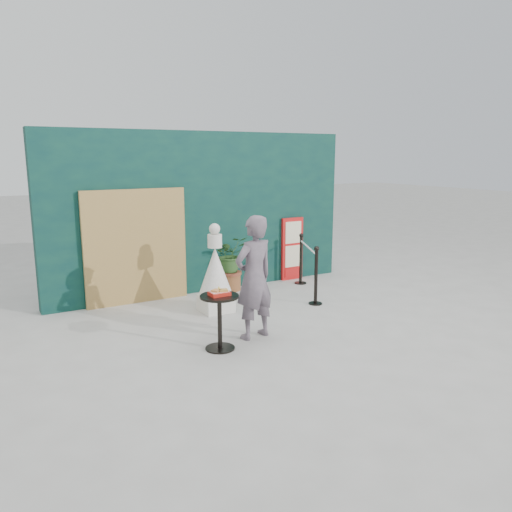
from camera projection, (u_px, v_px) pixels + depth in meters
name	position (u px, v px, depth m)	size (l,w,h in m)	color
ground	(299.00, 340.00, 7.07)	(60.00, 60.00, 0.00)	#ADAAA5
back_wall	(204.00, 212.00, 9.44)	(6.00, 0.30, 3.00)	#09292B
bamboo_fence	(136.00, 247.00, 8.67)	(1.80, 0.08, 2.00)	tan
woman	(254.00, 278.00, 6.99)	(0.64, 0.42, 1.76)	slate
menu_board	(292.00, 249.00, 10.38)	(0.50, 0.07, 1.30)	red
statue	(215.00, 276.00, 8.25)	(0.58, 0.58, 1.48)	silver
cafe_table	(220.00, 314.00, 6.63)	(0.52, 0.52, 0.75)	black
food_basket	(219.00, 293.00, 6.58)	(0.26, 0.19, 0.11)	red
planter	(231.00, 259.00, 9.54)	(0.62, 0.54, 1.05)	brown
stanchion_barrier	(308.00, 268.00, 9.36)	(0.84, 1.54, 1.03)	black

